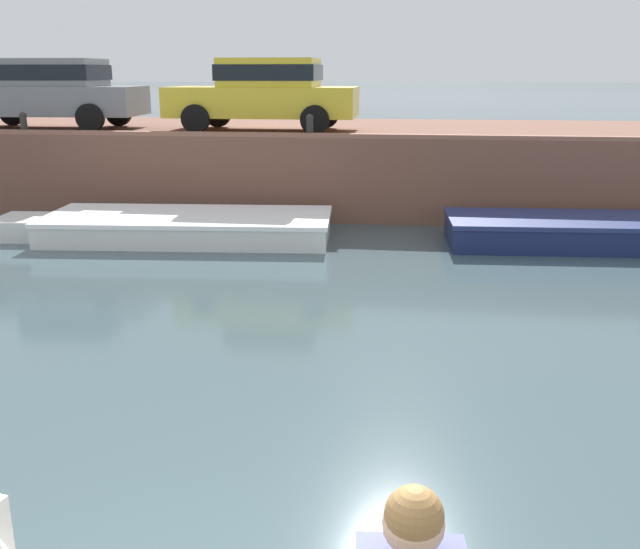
{
  "coord_description": "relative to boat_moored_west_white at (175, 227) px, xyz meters",
  "views": [
    {
      "loc": [
        0.94,
        -2.56,
        2.98
      ],
      "look_at": [
        0.07,
        4.05,
        1.08
      ],
      "focal_mm": 40.0,
      "sensor_mm": 36.0,
      "label": 1
    }
  ],
  "objects": [
    {
      "name": "boat_moored_west_white",
      "position": [
        0.0,
        0.0,
        0.0
      ],
      "size": [
        6.29,
        2.47,
        0.46
      ],
      "color": "white",
      "rests_on": "ground"
    },
    {
      "name": "far_wall_coping",
      "position": [
        3.38,
        1.85,
        1.53
      ],
      "size": [
        60.0,
        0.24,
        0.08
      ],
      "primitive_type": "cube",
      "color": "#925F4C",
      "rests_on": "far_quay_wall"
    },
    {
      "name": "boat_moored_central_navy",
      "position": [
        7.44,
        0.42,
        0.02
      ],
      "size": [
        5.47,
        1.99,
        0.5
      ],
      "color": "navy",
      "rests_on": "ground"
    },
    {
      "name": "car_leftmost_grey",
      "position": [
        -3.97,
        3.36,
        2.33
      ],
      "size": [
        4.35,
        2.05,
        1.54
      ],
      "color": "slate",
      "rests_on": "far_quay_wall"
    },
    {
      "name": "far_quay_wall",
      "position": [
        3.38,
        4.73,
        0.63
      ],
      "size": [
        60.0,
        6.0,
        1.72
      ],
      "primitive_type": "cube",
      "color": "brown",
      "rests_on": "ground"
    },
    {
      "name": "car_left_inner_yellow",
      "position": [
        1.05,
        3.36,
        2.33
      ],
      "size": [
        4.11,
        1.93,
        1.54
      ],
      "color": "yellow",
      "rests_on": "far_quay_wall"
    },
    {
      "name": "mooring_bollard_west",
      "position": [
        -3.89,
        1.98,
        1.73
      ],
      "size": [
        0.15,
        0.15,
        0.45
      ],
      "color": "#2D2B28",
      "rests_on": "far_quay_wall"
    },
    {
      "name": "mooring_bollard_mid",
      "position": [
        2.22,
        1.98,
        1.73
      ],
      "size": [
        0.15,
        0.15,
        0.45
      ],
      "color": "#2D2B28",
      "rests_on": "far_quay_wall"
    },
    {
      "name": "ground_plane",
      "position": [
        3.38,
        -4.05,
        -0.23
      ],
      "size": [
        400.0,
        400.0,
        0.0
      ],
      "primitive_type": "plane",
      "color": "#3D5156"
    }
  ]
}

